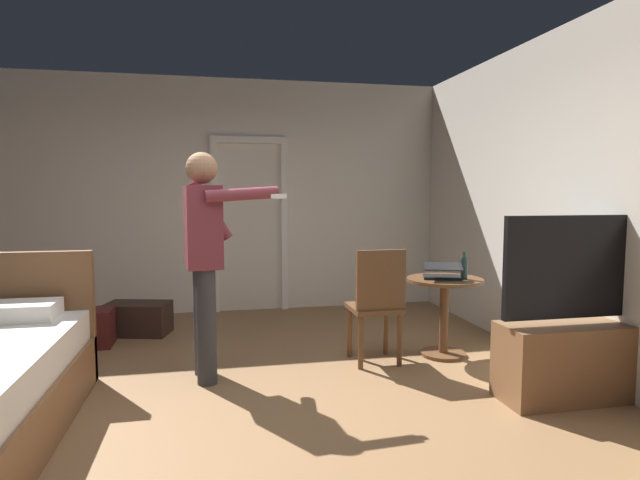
{
  "coord_description": "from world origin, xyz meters",
  "views": [
    {
      "loc": [
        -0.11,
        -3.39,
        1.46
      ],
      "look_at": [
        0.71,
        0.59,
        1.09
      ],
      "focal_mm": 29.5,
      "sensor_mm": 36.0,
      "label": 1
    }
  ],
  "objects": [
    {
      "name": "wall_back",
      "position": [
        0.0,
        3.16,
        1.41
      ],
      "size": [
        5.68,
        0.12,
        2.82
      ],
      "primitive_type": "cube",
      "color": "silver",
      "rests_on": "ground_plane"
    },
    {
      "name": "suitcase_small",
      "position": [
        -1.31,
        1.84,
        0.18
      ],
      "size": [
        0.52,
        0.35,
        0.35
      ],
      "primitive_type": "cube",
      "rotation": [
        0.0,
        0.0,
        0.01
      ],
      "color": "#4C1919",
      "rests_on": "ground_plane"
    },
    {
      "name": "bottle_on_table",
      "position": [
        2.05,
        0.82,
        0.81
      ],
      "size": [
        0.06,
        0.06,
        0.25
      ],
      "color": "#2C3A32",
      "rests_on": "side_table"
    },
    {
      "name": "side_table",
      "position": [
        1.91,
        0.9,
        0.47
      ],
      "size": [
        0.67,
        0.67,
        0.7
      ],
      "color": "brown",
      "rests_on": "ground_plane"
    },
    {
      "name": "doorway_frame",
      "position": [
        0.35,
        3.08,
        1.22
      ],
      "size": [
        0.93,
        0.08,
        2.13
      ],
      "color": "white",
      "rests_on": "ground_plane"
    },
    {
      "name": "tv_flatscreen",
      "position": [
        2.42,
        -0.21,
        0.38
      ],
      "size": [
        1.23,
        0.4,
        1.3
      ],
      "color": "brown",
      "rests_on": "ground_plane"
    },
    {
      "name": "laptop",
      "position": [
        1.86,
        0.86,
        0.75
      ],
      "size": [
        0.41,
        0.42,
        0.15
      ],
      "color": "black",
      "rests_on": "side_table"
    },
    {
      "name": "person_blue_shirt",
      "position": [
        -0.16,
        0.73,
        1.03
      ],
      "size": [
        0.77,
        0.58,
        1.76
      ],
      "color": "#333338",
      "rests_on": "ground_plane"
    },
    {
      "name": "wooden_chair",
      "position": [
        1.25,
        0.79,
        0.54
      ],
      "size": [
        0.43,
        0.43,
        0.99
      ],
      "color": "brown",
      "rests_on": "ground_plane"
    },
    {
      "name": "wall_right",
      "position": [
        2.78,
        0.0,
        1.41
      ],
      "size": [
        0.12,
        6.44,
        2.82
      ],
      "primitive_type": "cube",
      "color": "silver",
      "rests_on": "ground_plane"
    },
    {
      "name": "suitcase_dark",
      "position": [
        -0.87,
        2.2,
        0.16
      ],
      "size": [
        0.7,
        0.52,
        0.33
      ],
      "primitive_type": "cube",
      "rotation": [
        0.0,
        0.0,
        -0.25
      ],
      "color": "black",
      "rests_on": "ground_plane"
    },
    {
      "name": "ground_plane",
      "position": [
        0.0,
        0.0,
        0.0
      ],
      "size": [
        6.82,
        6.82,
        0.0
      ],
      "primitive_type": "plane",
      "color": "olive"
    }
  ]
}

